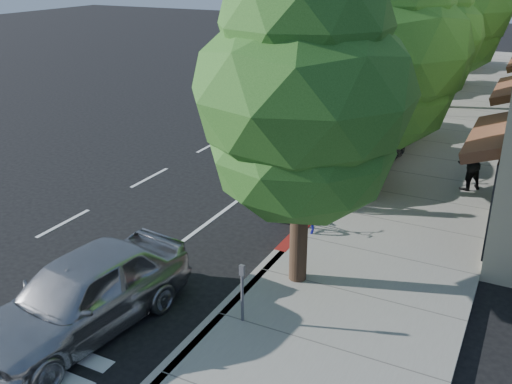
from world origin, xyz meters
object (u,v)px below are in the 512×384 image
Objects in this scene: street_tree_2 at (425,37)px; near_car_a at (82,294)px; dark_sedan at (382,119)px; street_tree_3 at (453,11)px; dark_suv_far at (453,55)px; street_tree_0 at (303,96)px; pedestrian at (470,163)px; cyclist at (300,179)px; bicycle at (290,213)px; white_pickup at (427,77)px; street_tree_4 at (470,11)px; street_tree_1 at (383,53)px; silver_suv at (346,147)px.

near_car_a is at bearing -101.31° from street_tree_2.
street_tree_2 reaches higher than dark_sedan.
street_tree_3 is 1.73× the size of dark_sedan.
dark_suv_far is at bearing 87.85° from dark_sedan.
street_tree_3 is 12.29m from dark_suv_far.
street_tree_0 is 1.05× the size of street_tree_2.
dark_sedan is 2.59× the size of pedestrian.
cyclist is 1.11× the size of bicycle.
pedestrian is at bearing -68.96° from white_pickup.
bicycle is (-1.30, -9.44, -3.65)m from street_tree_2.
street_tree_4 reaches higher than white_pickup.
street_tree_1 is at bearing -35.05° from cyclist.
street_tree_0 reaches higher than white_pickup.
near_car_a is at bearing 167.98° from cyclist.
cyclist reaches higher than dark_sedan.
white_pickup is (-0.21, 19.24, 0.34)m from bicycle.
street_tree_0 reaches higher than dark_sedan.
dark_sedan is at bearing 102.74° from street_tree_1.
near_car_a is at bearing -98.25° from dark_sedan.
white_pickup reaches higher than bicycle.
cyclist reaches higher than silver_suv.
street_tree_4 is 1.26× the size of dark_suv_far.
dark_sedan is (-1.41, 0.23, -3.38)m from street_tree_2.
street_tree_2 is 3.67m from dark_sedan.
street_tree_3 is at bearing 81.12° from silver_suv.
dark_sedan is 0.93× the size of near_car_a.
dark_suv_far is (0.01, 17.40, 0.17)m from dark_sedan.
street_tree_1 is at bearing -90.00° from street_tree_3.
silver_suv is at bearing -92.01° from dark_sedan.
near_car_a is at bearing -88.63° from white_pickup.
pedestrian reaches higher than bicycle.
silver_suv is (0.15, 3.71, -0.07)m from cyclist.
pedestrian is (2.64, 1.38, -3.36)m from street_tree_1.
street_tree_0 is 22.14m from white_pickup.
silver_suv is at bearing 88.57° from near_car_a.
street_tree_4 is at bearing 60.40° from white_pickup.
near_car_a is (-3.10, -21.50, -3.81)m from street_tree_3.
silver_suv is at bearing -46.14° from pedestrian.
cyclist is 25.84m from dark_suv_far.
street_tree_4 is at bearing -77.11° from dark_suv_far.
street_tree_0 is 12.00m from street_tree_2.
street_tree_3 is at bearing 90.00° from street_tree_1.
street_tree_4 is 20.51m from cyclist.
cyclist is at bearing -91.40° from dark_suv_far.
street_tree_0 is 18.00m from street_tree_3.
street_tree_2 is 16.15m from near_car_a.
street_tree_4 is 4.29m from white_pickup.
street_tree_2 is (0.00, 6.00, -0.25)m from street_tree_1.
cyclist is 18.01m from white_pickup.
street_tree_1 is at bearing -16.88° from pedestrian.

